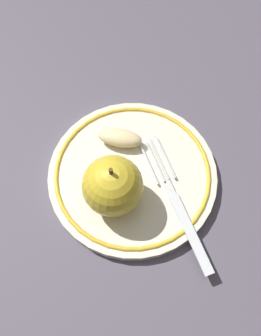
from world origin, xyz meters
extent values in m
plane|color=#544D5B|center=(0.00, 0.00, 0.00)|extent=(2.00, 2.00, 0.00)
cylinder|color=silver|center=(0.00, -0.01, 0.01)|extent=(0.22, 0.22, 0.01)
torus|color=gold|center=(0.00, -0.01, 0.01)|extent=(0.20, 0.20, 0.01)
sphere|color=gold|center=(0.04, -0.01, 0.05)|extent=(0.07, 0.07, 0.07)
cylinder|color=brown|center=(0.04, -0.01, 0.09)|extent=(0.00, 0.00, 0.01)
ellipsoid|color=beige|center=(-0.02, -0.06, 0.03)|extent=(0.05, 0.06, 0.02)
cube|color=silver|center=(0.02, 0.09, 0.02)|extent=(0.06, 0.10, 0.00)
cube|color=silver|center=(-0.01, 0.04, 0.02)|extent=(0.02, 0.02, 0.00)
cube|color=silver|center=(-0.04, 0.01, 0.02)|extent=(0.03, 0.06, 0.00)
cube|color=silver|center=(-0.04, 0.00, 0.02)|extent=(0.03, 0.06, 0.00)
cube|color=silver|center=(-0.03, 0.00, 0.02)|extent=(0.03, 0.06, 0.00)
cube|color=silver|center=(-0.02, -0.01, 0.02)|extent=(0.03, 0.06, 0.00)
camera|label=1|loc=(0.15, 0.11, 0.46)|focal=40.00mm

